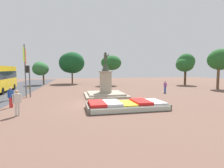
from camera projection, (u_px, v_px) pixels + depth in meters
The scene contains 13 objects.
ground_plane at pixel (96, 105), 15.35m from camera, with size 94.93×94.93×0.00m, color brown.
flower_planter at pixel (126, 105), 13.71m from camera, with size 6.32×2.88×0.64m.
statue_monument at pixel (106, 88), 20.50m from camera, with size 4.82×4.82×5.11m.
traffic_light_mid_block at pixel (28, 75), 19.32m from camera, with size 0.42×0.31×3.53m.
banner_pole at pixel (25, 67), 19.27m from camera, with size 0.14×1.28×5.85m.
pedestrian_with_handbag at pixel (17, 101), 11.62m from camera, with size 0.50×0.39×1.75m.
pedestrian_near_planter at pixel (165, 86), 23.13m from camera, with size 0.26×0.57×1.59m.
pedestrian_crossing_plaza at pixel (11, 96), 14.15m from camera, with size 0.38×0.50×1.68m.
park_tree_far_left at pixel (41, 69), 34.64m from camera, with size 3.11×3.85×4.62m.
park_tree_behind_statue at pixel (71, 63), 38.03m from camera, with size 5.48×5.48×6.83m.
park_tree_far_right at pixel (111, 63), 34.52m from camera, with size 4.03×4.08×5.87m.
park_tree_street_side at pixel (185, 63), 35.26m from camera, with size 4.03×3.97×6.32m.
park_tree_mid_canopy at pixel (220, 60), 27.65m from camera, with size 3.53×3.77×6.35m.
Camera 1 is at (-1.77, -15.10, 3.11)m, focal length 28.00 mm.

